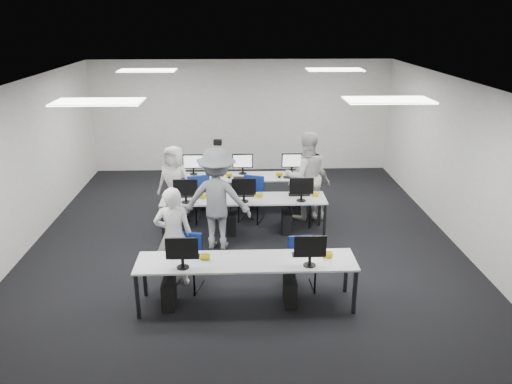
{
  "coord_description": "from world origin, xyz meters",
  "views": [
    {
      "loc": [
        -0.1,
        -8.89,
        4.12
      ],
      "look_at": [
        0.22,
        -0.2,
        1.0
      ],
      "focal_mm": 35.0,
      "sensor_mm": 36.0,
      "label": 1
    }
  ],
  "objects_px": {
    "chair_6": "(242,205)",
    "student_0": "(174,237)",
    "chair_3": "(251,207)",
    "chair_1": "(301,273)",
    "photographer": "(217,199)",
    "chair_0": "(187,272)",
    "chair_4": "(302,209)",
    "student_3": "(309,184)",
    "desk_front": "(246,264)",
    "chair_7": "(300,204)",
    "desk_mid": "(244,201)",
    "student_2": "(175,182)",
    "chair_2": "(188,209)",
    "student_1": "(306,176)",
    "chair_5": "(198,203)"
  },
  "relations": [
    {
      "from": "chair_6",
      "to": "student_0",
      "type": "distance_m",
      "value": 2.98
    },
    {
      "from": "chair_3",
      "to": "chair_6",
      "type": "distance_m",
      "value": 0.24
    },
    {
      "from": "chair_1",
      "to": "chair_6",
      "type": "relative_size",
      "value": 0.93
    },
    {
      "from": "chair_3",
      "to": "photographer",
      "type": "relative_size",
      "value": 0.48
    },
    {
      "from": "chair_0",
      "to": "chair_4",
      "type": "xyz_separation_m",
      "value": [
        2.14,
        2.53,
        0.03
      ]
    },
    {
      "from": "student_3",
      "to": "photographer",
      "type": "bearing_deg",
      "value": -142.23
    },
    {
      "from": "desk_front",
      "to": "chair_6",
      "type": "bearing_deg",
      "value": 90.61
    },
    {
      "from": "chair_3",
      "to": "chair_7",
      "type": "distance_m",
      "value": 1.07
    },
    {
      "from": "chair_3",
      "to": "chair_7",
      "type": "bearing_deg",
      "value": 28.61
    },
    {
      "from": "chair_4",
      "to": "student_3",
      "type": "bearing_deg",
      "value": 81.79
    },
    {
      "from": "chair_0",
      "to": "chair_3",
      "type": "xyz_separation_m",
      "value": [
        1.1,
        2.74,
        0.01
      ]
    },
    {
      "from": "desk_front",
      "to": "chair_0",
      "type": "bearing_deg",
      "value": 150.5
    },
    {
      "from": "chair_1",
      "to": "photographer",
      "type": "height_order",
      "value": "photographer"
    },
    {
      "from": "desk_mid",
      "to": "student_2",
      "type": "height_order",
      "value": "student_2"
    },
    {
      "from": "chair_6",
      "to": "student_2",
      "type": "distance_m",
      "value": 1.5
    },
    {
      "from": "chair_2",
      "to": "photographer",
      "type": "xyz_separation_m",
      "value": [
        0.68,
        -1.23,
        0.67
      ]
    },
    {
      "from": "desk_mid",
      "to": "chair_3",
      "type": "relative_size",
      "value": 3.48
    },
    {
      "from": "chair_6",
      "to": "student_3",
      "type": "height_order",
      "value": "student_3"
    },
    {
      "from": "chair_1",
      "to": "chair_4",
      "type": "xyz_separation_m",
      "value": [
        0.33,
        2.59,
        0.04
      ]
    },
    {
      "from": "chair_3",
      "to": "chair_2",
      "type": "bearing_deg",
      "value": -159.64
    },
    {
      "from": "chair_6",
      "to": "student_1",
      "type": "xyz_separation_m",
      "value": [
        1.35,
        -0.06,
        0.66
      ]
    },
    {
      "from": "chair_5",
      "to": "chair_7",
      "type": "height_order",
      "value": "chair_5"
    },
    {
      "from": "chair_7",
      "to": "student_2",
      "type": "relative_size",
      "value": 0.53
    },
    {
      "from": "chair_3",
      "to": "student_3",
      "type": "relative_size",
      "value": 0.61
    },
    {
      "from": "desk_mid",
      "to": "student_2",
      "type": "distance_m",
      "value": 1.71
    },
    {
      "from": "student_0",
      "to": "chair_6",
      "type": "bearing_deg",
      "value": -113.11
    },
    {
      "from": "chair_0",
      "to": "photographer",
      "type": "relative_size",
      "value": 0.46
    },
    {
      "from": "chair_2",
      "to": "student_3",
      "type": "relative_size",
      "value": 0.6
    },
    {
      "from": "photographer",
      "to": "chair_7",
      "type": "bearing_deg",
      "value": -130.53
    },
    {
      "from": "chair_2",
      "to": "chair_3",
      "type": "xyz_separation_m",
      "value": [
        1.33,
        0.04,
        0.01
      ]
    },
    {
      "from": "chair_5",
      "to": "student_1",
      "type": "height_order",
      "value": "student_1"
    },
    {
      "from": "desk_mid",
      "to": "student_1",
      "type": "xyz_separation_m",
      "value": [
        1.31,
        0.74,
        0.26
      ]
    },
    {
      "from": "student_1",
      "to": "student_0",
      "type": "bearing_deg",
      "value": 38.8
    },
    {
      "from": "chair_3",
      "to": "chair_4",
      "type": "height_order",
      "value": "chair_4"
    },
    {
      "from": "chair_0",
      "to": "student_1",
      "type": "bearing_deg",
      "value": 65.25
    },
    {
      "from": "desk_front",
      "to": "chair_2",
      "type": "distance_m",
      "value": 3.46
    },
    {
      "from": "chair_3",
      "to": "chair_7",
      "type": "xyz_separation_m",
      "value": [
        1.05,
        0.18,
        -0.03
      ]
    },
    {
      "from": "desk_mid",
      "to": "photographer",
      "type": "xyz_separation_m",
      "value": [
        -0.49,
        -0.6,
        0.27
      ]
    },
    {
      "from": "desk_front",
      "to": "chair_5",
      "type": "height_order",
      "value": "chair_5"
    },
    {
      "from": "chair_2",
      "to": "student_3",
      "type": "bearing_deg",
      "value": 5.48
    },
    {
      "from": "student_3",
      "to": "chair_0",
      "type": "bearing_deg",
      "value": -127.77
    },
    {
      "from": "chair_2",
      "to": "desk_front",
      "type": "bearing_deg",
      "value": -68.15
    },
    {
      "from": "student_1",
      "to": "photographer",
      "type": "bearing_deg",
      "value": 27.9
    },
    {
      "from": "desk_front",
      "to": "chair_4",
      "type": "height_order",
      "value": "chair_4"
    },
    {
      "from": "desk_front",
      "to": "chair_4",
      "type": "relative_size",
      "value": 3.35
    },
    {
      "from": "chair_3",
      "to": "student_0",
      "type": "xyz_separation_m",
      "value": [
        -1.29,
        -2.59,
        0.53
      ]
    },
    {
      "from": "desk_mid",
      "to": "student_1",
      "type": "bearing_deg",
      "value": 29.35
    },
    {
      "from": "chair_3",
      "to": "chair_5",
      "type": "distance_m",
      "value": 1.16
    },
    {
      "from": "desk_mid",
      "to": "student_0",
      "type": "distance_m",
      "value": 2.23
    },
    {
      "from": "chair_3",
      "to": "chair_0",
      "type": "bearing_deg",
      "value": -93.07
    }
  ]
}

